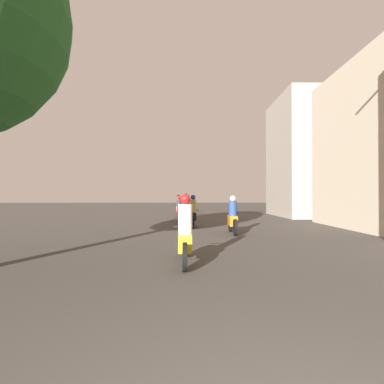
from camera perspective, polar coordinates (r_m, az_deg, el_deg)
The scene contains 7 objects.
motorcycle_yellow at distance 6.93m, azimuth -1.29°, elevation -8.33°, with size 0.60×2.05×1.60m.
motorcycle_orange at distance 12.30m, azimuth 7.74°, elevation -5.00°, with size 0.60×1.98×1.55m.
motorcycle_black at distance 14.80m, azimuth 0.21°, elevation -4.20°, with size 0.60×2.02×1.59m.
motorcycle_green at distance 17.61m, azimuth -1.14°, elevation -3.52°, with size 0.60×1.98×1.67m.
motorcycle_red at distance 21.21m, azimuth -2.51°, elevation -3.18°, with size 0.60×1.93×1.51m.
motorcycle_white at distance 24.84m, azimuth -2.61°, elevation -2.75°, with size 0.60×1.98×1.60m.
building_right_far at distance 24.14m, azimuth 20.95°, elevation 6.20°, with size 4.41×6.40×8.81m.
Camera 1 is at (-0.77, -1.18, 1.58)m, focal length 28.00 mm.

